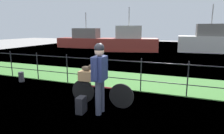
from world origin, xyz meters
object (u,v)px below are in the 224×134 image
at_px(moored_boat_near, 210,42).
at_px(moored_boat_far, 86,41).
at_px(moored_boat_mid, 129,42).
at_px(wooden_crate, 87,76).
at_px(bicycle_main, 101,93).
at_px(terrier_dog, 87,68).
at_px(backpack_on_paving, 81,105).
at_px(cyclist_person, 100,72).
at_px(mooring_bollard, 21,77).

relative_size(moored_boat_near, moored_boat_far, 0.84).
bearing_deg(moored_boat_mid, wooden_crate, -78.78).
bearing_deg(moored_boat_near, moored_boat_mid, -167.45).
distance_m(bicycle_main, moored_boat_near, 14.46).
relative_size(bicycle_main, moored_boat_near, 0.33).
height_order(bicycle_main, moored_boat_mid, moored_boat_mid).
relative_size(bicycle_main, terrier_dog, 5.49).
bearing_deg(backpack_on_paving, terrier_dog, -171.15).
height_order(moored_boat_near, moored_boat_far, moored_boat_near).
distance_m(cyclist_person, backpack_on_paving, 0.92).
distance_m(bicycle_main, moored_boat_mid, 12.75).
bearing_deg(terrier_dog, wooden_crate, -178.68).
height_order(wooden_crate, mooring_bollard, wooden_crate).
distance_m(bicycle_main, backpack_on_paving, 0.67).
xyz_separation_m(backpack_on_paving, moored_boat_near, (4.13, 14.52, 0.71)).
xyz_separation_m(mooring_bollard, moored_boat_near, (7.66, 12.95, 0.72)).
relative_size(cyclist_person, moored_boat_mid, 0.31).
relative_size(terrier_dog, mooring_bollard, 0.82).
height_order(backpack_on_paving, moored_boat_mid, moored_boat_mid).
bearing_deg(wooden_crate, terrier_dog, 1.32).
bearing_deg(backpack_on_paving, bicycle_main, 154.00).
bearing_deg(backpack_on_paving, mooring_bollard, -118.11).
bearing_deg(bicycle_main, terrier_dog, -178.68).
xyz_separation_m(terrier_dog, mooring_bollard, (-3.39, 0.97, -0.79)).
bearing_deg(cyclist_person, moored_boat_mid, 103.35).
distance_m(mooring_bollard, moored_boat_mid, 11.50).
height_order(wooden_crate, moored_boat_far, moored_boat_far).
relative_size(bicycle_main, cyclist_person, 1.03).
bearing_deg(bicycle_main, moored_boat_far, 120.02).
bearing_deg(moored_boat_far, moored_boat_mid, -14.86).
height_order(bicycle_main, terrier_dog, terrier_dog).
bearing_deg(terrier_dog, moored_boat_far, 118.80).
bearing_deg(wooden_crate, cyclist_person, -36.64).
bearing_deg(moored_boat_near, terrier_dog, -107.05).
relative_size(bicycle_main, mooring_bollard, 4.53).
xyz_separation_m(bicycle_main, cyclist_person, (0.18, -0.45, 0.66)).
xyz_separation_m(terrier_dog, moored_boat_far, (-7.57, 13.77, -0.23)).
relative_size(backpack_on_paving, moored_boat_near, 0.08).
bearing_deg(backpack_on_paving, cyclist_person, 106.54).
xyz_separation_m(terrier_dog, moored_boat_near, (4.27, 13.92, -0.07)).
bearing_deg(bicycle_main, moored_boat_near, 74.39).
xyz_separation_m(wooden_crate, backpack_on_paving, (0.16, -0.60, -0.57)).
distance_m(wooden_crate, cyclist_person, 0.77).
relative_size(terrier_dog, moored_boat_near, 0.06).
bearing_deg(cyclist_person, backpack_on_paving, -159.34).
bearing_deg(cyclist_person, terrier_dog, 142.13).
relative_size(bicycle_main, moored_boat_far, 0.28).
bearing_deg(moored_boat_far, wooden_crate, -61.28).
height_order(bicycle_main, moored_boat_near, moored_boat_near).
bearing_deg(cyclist_person, wooden_crate, 143.36).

